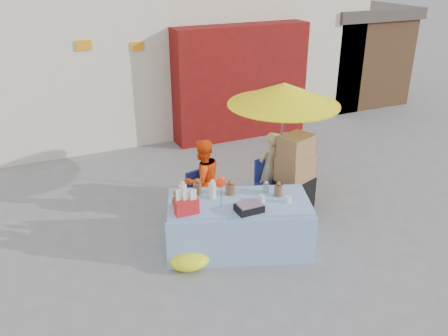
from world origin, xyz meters
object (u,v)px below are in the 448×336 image
chair_right (272,192)px  vendor_beige (270,168)px  chair_left (206,207)px  vendor_orange (203,180)px  market_table (238,224)px  umbrella (284,94)px  box_stack (295,176)px

chair_right → vendor_beige: 0.42m
vendor_beige → chair_left: bearing=-6.2°
vendor_orange → vendor_beige: (1.25, 0.00, -0.03)m
chair_left → chair_right: (1.25, 0.00, 0.00)m
chair_left → chair_right: 1.25m
market_table → vendor_beige: (1.13, 1.06, 0.25)m
market_table → vendor_orange: 1.11m
chair_left → umbrella: (1.55, 0.28, 1.64)m
vendor_orange → box_stack: (1.52, -0.37, -0.07)m
market_table → vendor_beige: size_ratio=1.74×
umbrella → vendor_beige: bearing=-153.4°
umbrella → box_stack: bearing=-93.0°
market_table → box_stack: box_stack is taller
market_table → box_stack: (1.40, 0.70, 0.21)m
chair_left → vendor_beige: size_ratio=0.65×
vendor_beige → vendor_orange: bearing=-12.3°
chair_left → vendor_orange: vendor_orange is taller
chair_right → vendor_beige: (0.00, 0.13, 0.40)m
chair_right → umbrella: umbrella is taller
umbrella → chair_left: bearing=-169.6°
vendor_beige → umbrella: (0.30, 0.15, 1.23)m
market_table → chair_left: bearing=117.9°
chair_right → vendor_orange: size_ratio=0.62×
chair_left → vendor_beige: (1.25, 0.13, 0.40)m
box_stack → vendor_orange: bearing=166.5°
market_table → box_stack: bearing=46.7°
vendor_orange → box_stack: vendor_orange is taller
chair_right → box_stack: box_stack is taller
chair_right → market_table: bearing=-152.7°
umbrella → box_stack: umbrella is taller
market_table → chair_left: 0.95m
market_table → umbrella: (1.43, 1.21, 1.48)m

